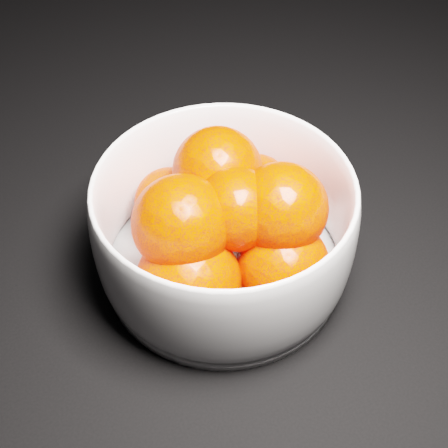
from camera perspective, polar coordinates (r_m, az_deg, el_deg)
name	(u,v)px	position (r m, az deg, el deg)	size (l,w,h in m)	color
ground	(309,58)	(0.78, 7.78, 14.84)	(3.00, 3.00, 0.00)	black
bowl	(224,228)	(0.49, 0.00, -0.40)	(0.20, 0.20, 0.10)	white
orange_pile	(226,224)	(0.47, 0.16, 0.00)	(0.16, 0.16, 0.11)	#FF2900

